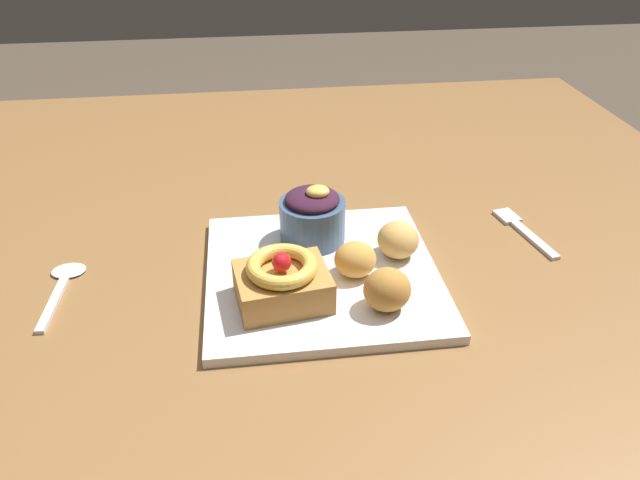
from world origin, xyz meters
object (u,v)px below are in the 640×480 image
at_px(fritter_middle, 398,240).
at_px(spoon, 62,284).
at_px(fritter_back, 355,259).
at_px(front_plate, 322,274).
at_px(cake_slice, 281,281).
at_px(fritter_front, 387,290).
at_px(berry_ramekin, 312,216).
at_px(fork, 522,229).

xyz_separation_m(fritter_middle, spoon, (-0.39, 0.00, -0.03)).
xyz_separation_m(fritter_middle, fritter_back, (-0.06, -0.03, -0.00)).
xyz_separation_m(front_plate, cake_slice, (-0.05, -0.05, 0.03)).
bearing_deg(fritter_back, fritter_front, -70.64).
bearing_deg(berry_ramekin, fritter_middle, -26.60).
distance_m(front_plate, cake_slice, 0.08).
height_order(front_plate, fritter_front, fritter_front).
bearing_deg(front_plate, spoon, 175.72).
distance_m(fritter_middle, fritter_back, 0.07).
bearing_deg(spoon, cake_slice, -103.84).
bearing_deg(spoon, fritter_back, -93.40).
bearing_deg(front_plate, cake_slice, -134.74).
bearing_deg(fritter_middle, fritter_front, -109.98).
height_order(cake_slice, fritter_front, cake_slice).
bearing_deg(spoon, fork, -82.36).
xyz_separation_m(fork, spoon, (-0.57, -0.05, 0.00)).
height_order(front_plate, fritter_middle, fritter_middle).
bearing_deg(fork, front_plate, 93.62).
xyz_separation_m(berry_ramekin, fritter_middle, (0.10, -0.05, -0.01)).
relative_size(berry_ramekin, fritter_back, 1.68).
distance_m(front_plate, berry_ramekin, 0.08).
relative_size(cake_slice, fritter_middle, 2.07).
xyz_separation_m(berry_ramekin, fritter_front, (0.06, -0.14, -0.01)).
relative_size(fritter_middle, fritter_back, 1.07).
xyz_separation_m(front_plate, fritter_back, (0.04, -0.01, 0.03)).
relative_size(front_plate, fritter_front, 5.28).
xyz_separation_m(front_plate, fork, (0.27, 0.07, -0.00)).
distance_m(berry_ramekin, fork, 0.28).
distance_m(berry_ramekin, fritter_middle, 0.11).
xyz_separation_m(cake_slice, fritter_front, (0.11, -0.03, -0.00)).
bearing_deg(fork, spoon, 83.99).
xyz_separation_m(front_plate, fritter_middle, (0.09, 0.02, 0.03)).
height_order(fritter_middle, fritter_back, fritter_middle).
distance_m(front_plate, fritter_front, 0.10).
height_order(cake_slice, fritter_middle, cake_slice).
xyz_separation_m(fritter_back, spoon, (-0.33, 0.04, -0.03)).
height_order(front_plate, cake_slice, cake_slice).
distance_m(fritter_front, fritter_back, 0.07).
xyz_separation_m(fritter_front, fork, (0.22, 0.15, -0.03)).
distance_m(berry_ramekin, spoon, 0.30).
bearing_deg(cake_slice, fritter_back, 23.42).
bearing_deg(front_plate, fritter_back, -21.14).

